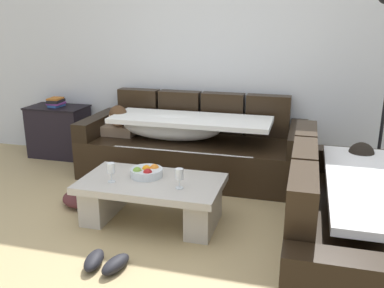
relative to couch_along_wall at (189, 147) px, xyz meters
The scene contains 13 objects.
ground_plane 1.67m from the couch_along_wall, 84.04° to the right, with size 14.00×14.00×0.00m, color tan.
back_wall 1.16m from the couch_along_wall, 72.10° to the left, with size 9.00×0.10×2.70m, color silver.
couch_along_wall is the anchor object (origin of this frame).
couch_near_window 2.19m from the couch_along_wall, 43.46° to the right, with size 0.92×1.96×0.88m.
coffee_table 1.18m from the couch_along_wall, 90.29° to the right, with size 1.20×0.68×0.38m.
fruit_bowl 1.11m from the couch_along_wall, 93.88° to the right, with size 0.28×0.28×0.10m.
wine_glass_near_left 1.34m from the couch_along_wall, 103.65° to the right, with size 0.07×0.07×0.17m.
wine_glass_near_right 1.31m from the couch_along_wall, 77.87° to the right, with size 0.07×0.07×0.17m.
side_cabinet 1.79m from the couch_along_wall, behind, with size 0.72×0.44×0.64m.
book_stack_on_cabinet 1.83m from the couch_along_wall, behind, with size 0.19×0.23×0.11m.
floor_lamp 2.03m from the couch_along_wall, ahead, with size 0.33×0.31×1.95m.
pair_of_shoes 1.96m from the couch_along_wall, 92.30° to the right, with size 0.34×0.29×0.09m.
crumpled_garment 1.32m from the couch_along_wall, 127.30° to the right, with size 0.40×0.32×0.12m, color #4C2323.
Camera 1 is at (1.04, -2.66, 1.70)m, focal length 39.42 mm.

